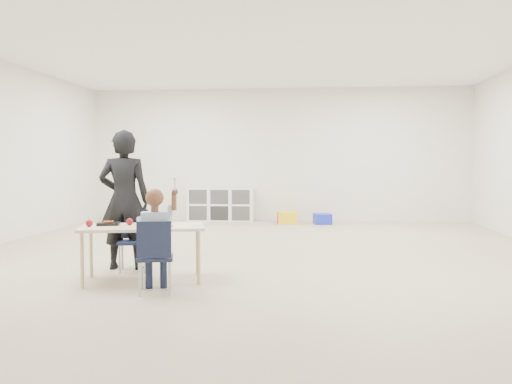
# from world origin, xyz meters

# --- Properties ---
(room) EXTENTS (9.00, 9.02, 2.80)m
(room) POSITION_xyz_m (0.00, 0.00, 1.40)
(room) COLOR #B9AC8F
(room) RESTS_ON ground
(table) EXTENTS (1.36, 0.89, 0.57)m
(table) POSITION_xyz_m (-1.03, -1.60, 0.29)
(table) COLOR beige
(table) RESTS_ON ground
(chair_near) EXTENTS (0.40, 0.38, 0.69)m
(chair_near) POSITION_xyz_m (-0.76, -2.08, 0.34)
(chair_near) COLOR black
(chair_near) RESTS_ON ground
(chair_far) EXTENTS (0.40, 0.38, 0.69)m
(chair_far) POSITION_xyz_m (-1.29, -1.12, 0.34)
(chair_far) COLOR black
(chair_far) RESTS_ON ground
(child) EXTENTS (0.55, 0.55, 1.08)m
(child) POSITION_xyz_m (-0.76, -2.08, 0.54)
(child) COLOR #A8BBE3
(child) RESTS_ON chair_near
(lunch_tray_near) EXTENTS (0.25, 0.21, 0.03)m
(lunch_tray_near) POSITION_xyz_m (-0.95, -1.54, 0.59)
(lunch_tray_near) COLOR black
(lunch_tray_near) RESTS_ON table
(lunch_tray_far) EXTENTS (0.25, 0.21, 0.03)m
(lunch_tray_far) POSITION_xyz_m (-1.39, -1.60, 0.59)
(lunch_tray_far) COLOR black
(lunch_tray_far) RESTS_ON table
(milk_carton) EXTENTS (0.08, 0.08, 0.10)m
(milk_carton) POSITION_xyz_m (-0.97, -1.70, 0.62)
(milk_carton) COLOR white
(milk_carton) RESTS_ON table
(bread_roll) EXTENTS (0.09, 0.09, 0.07)m
(bread_roll) POSITION_xyz_m (-0.75, -1.64, 0.61)
(bread_roll) COLOR tan
(bread_roll) RESTS_ON table
(apple_near) EXTENTS (0.07, 0.07, 0.07)m
(apple_near) POSITION_xyz_m (-1.18, -1.55, 0.61)
(apple_near) COLOR maroon
(apple_near) RESTS_ON table
(apple_far) EXTENTS (0.07, 0.07, 0.07)m
(apple_far) POSITION_xyz_m (-1.54, -1.75, 0.61)
(apple_far) COLOR maroon
(apple_far) RESTS_ON table
(cubby_shelf) EXTENTS (1.40, 0.40, 0.70)m
(cubby_shelf) POSITION_xyz_m (-1.20, 4.28, 0.35)
(cubby_shelf) COLOR white
(cubby_shelf) RESTS_ON ground
(adult) EXTENTS (0.62, 0.44, 1.59)m
(adult) POSITION_xyz_m (-1.43, -1.00, 0.80)
(adult) COLOR black
(adult) RESTS_ON ground
(bin_red) EXTENTS (0.37, 0.46, 0.22)m
(bin_red) POSITION_xyz_m (0.19, 3.98, 0.11)
(bin_red) COLOR red
(bin_red) RESTS_ON ground
(bin_yellow) EXTENTS (0.41, 0.51, 0.24)m
(bin_yellow) POSITION_xyz_m (0.23, 3.98, 0.12)
(bin_yellow) COLOR yellow
(bin_yellow) RESTS_ON ground
(bin_blue) EXTENTS (0.39, 0.47, 0.21)m
(bin_blue) POSITION_xyz_m (0.93, 3.92, 0.10)
(bin_blue) COLOR #1827B8
(bin_blue) RESTS_ON ground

